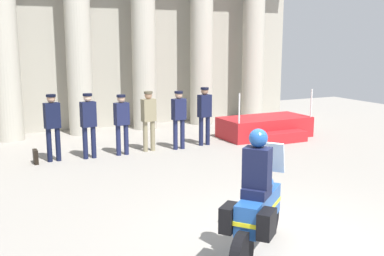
{
  "coord_description": "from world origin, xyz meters",
  "views": [
    {
      "loc": [
        -4.18,
        -5.5,
        3.09
      ],
      "look_at": [
        -0.01,
        3.11,
        1.27
      ],
      "focal_mm": 43.56,
      "sensor_mm": 36.0,
      "label": 1
    }
  ],
  "objects": [
    {
      "name": "reviewing_stand",
      "position": [
        4.36,
        6.66,
        0.31
      ],
      "size": [
        2.86,
        1.91,
        1.54
      ],
      "color": "#B21E23",
      "rests_on": "ground_plane"
    },
    {
      "name": "ground_plane",
      "position": [
        0.0,
        0.0,
        0.0
      ],
      "size": [
        28.0,
        28.0,
        0.0
      ],
      "primitive_type": "plane",
      "color": "gray"
    },
    {
      "name": "officer_in_row_0",
      "position": [
        -2.3,
        6.53,
        1.02
      ],
      "size": [
        0.41,
        0.27,
        1.73
      ],
      "rotation": [
        0.0,
        0.0,
        3.29
      ],
      "color": "black",
      "rests_on": "ground_plane"
    },
    {
      "name": "officer_in_row_2",
      "position": [
        -0.5,
        6.41,
        0.97
      ],
      "size": [
        0.41,
        0.27,
        1.65
      ],
      "rotation": [
        0.0,
        0.0,
        3.29
      ],
      "color": "#191E42",
      "rests_on": "ground_plane"
    },
    {
      "name": "colonnade_backdrop",
      "position": [
        -0.83,
        10.3,
        4.03
      ],
      "size": [
        17.37,
        1.67,
        7.98
      ],
      "color": "#A49F91",
      "rests_on": "ground_plane"
    },
    {
      "name": "briefcase_on_ground",
      "position": [
        -2.76,
        6.49,
        0.18
      ],
      "size": [
        0.1,
        0.32,
        0.36
      ],
      "primitive_type": "cube",
      "color": "black",
      "rests_on": "ground_plane"
    },
    {
      "name": "officer_in_row_1",
      "position": [
        -1.4,
        6.43,
        1.02
      ],
      "size": [
        0.41,
        0.27,
        1.72
      ],
      "rotation": [
        0.0,
        0.0,
        3.29
      ],
      "color": "#141938",
      "rests_on": "ground_plane"
    },
    {
      "name": "motorcycle_with_rider",
      "position": [
        -0.63,
        -0.29,
        0.79
      ],
      "size": [
        1.69,
        1.42,
        1.9
      ],
      "rotation": [
        0.0,
        0.0,
        0.69
      ],
      "color": "black",
      "rests_on": "ground_plane"
    },
    {
      "name": "officer_in_row_3",
      "position": [
        0.31,
        6.53,
        1.0
      ],
      "size": [
        0.41,
        0.27,
        1.69
      ],
      "rotation": [
        0.0,
        0.0,
        3.29
      ],
      "color": "#847A5B",
      "rests_on": "ground_plane"
    },
    {
      "name": "officer_in_row_4",
      "position": [
        1.16,
        6.37,
        0.99
      ],
      "size": [
        0.41,
        0.27,
        1.67
      ],
      "rotation": [
        0.0,
        0.0,
        3.29
      ],
      "color": "#191E42",
      "rests_on": "ground_plane"
    },
    {
      "name": "officer_in_row_5",
      "position": [
        2.05,
        6.51,
        1.01
      ],
      "size": [
        0.41,
        0.27,
        1.72
      ],
      "rotation": [
        0.0,
        0.0,
        3.29
      ],
      "color": "#141938",
      "rests_on": "ground_plane"
    }
  ]
}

